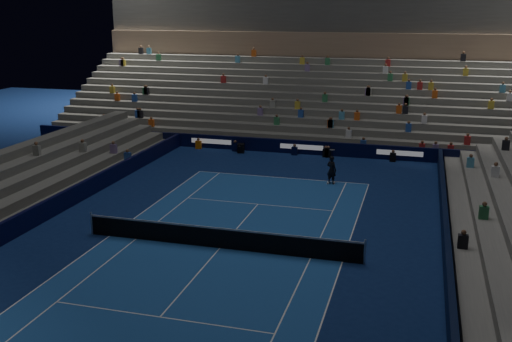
{
  "coord_description": "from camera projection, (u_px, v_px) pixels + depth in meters",
  "views": [
    {
      "loc": [
        8.25,
        -23.49,
        10.42
      ],
      "look_at": [
        0.0,
        6.0,
        2.0
      ],
      "focal_mm": 41.93,
      "sensor_mm": 36.0,
      "label": 1
    }
  ],
  "objects": [
    {
      "name": "sponsor_barrier_east",
      "position": [
        447.0,
        262.0,
        24.06
      ],
      "size": [
        0.25,
        37.0,
        1.0
      ],
      "primitive_type": "cube",
      "color": "black",
      "rests_on": "ground"
    },
    {
      "name": "ground",
      "position": [
        220.0,
        248.0,
        26.72
      ],
      "size": [
        90.0,
        90.0,
        0.0
      ],
      "primitive_type": "plane",
      "color": "navy",
      "rests_on": "ground"
    },
    {
      "name": "tennis_player",
      "position": [
        332.0,
        170.0,
        36.23
      ],
      "size": [
        0.76,
        0.65,
        1.76
      ],
      "primitive_type": "imported",
      "rotation": [
        0.0,
        0.0,
        2.71
      ],
      "color": "black",
      "rests_on": "ground"
    },
    {
      "name": "sponsor_barrier_far",
      "position": [
        302.0,
        147.0,
        43.76
      ],
      "size": [
        44.0,
        0.25,
        1.0
      ],
      "primitive_type": "cube",
      "color": "black",
      "rests_on": "ground"
    },
    {
      "name": "court_surface",
      "position": [
        220.0,
        248.0,
        26.72
      ],
      "size": [
        10.97,
        23.77,
        0.01
      ],
      "primitive_type": "cube",
      "color": "#1B4B98",
      "rests_on": "ground"
    },
    {
      "name": "broadcast_camera",
      "position": [
        241.0,
        148.0,
        44.19
      ],
      "size": [
        0.61,
        1.01,
        0.66
      ],
      "color": "black",
      "rests_on": "ground"
    },
    {
      "name": "grandstand_main",
      "position": [
        324.0,
        91.0,
        51.73
      ],
      "size": [
        44.0,
        15.2,
        11.2
      ],
      "color": "#5F605B",
      "rests_on": "ground"
    },
    {
      "name": "tennis_net",
      "position": [
        220.0,
        238.0,
        26.58
      ],
      "size": [
        12.9,
        0.1,
        1.1
      ],
      "color": "#B2B2B7",
      "rests_on": "ground"
    },
    {
      "name": "sponsor_barrier_west",
      "position": [
        31.0,
        218.0,
        29.1
      ],
      "size": [
        0.25,
        37.0,
        1.0
      ],
      "primitive_type": "cube",
      "color": "black",
      "rests_on": "ground"
    }
  ]
}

